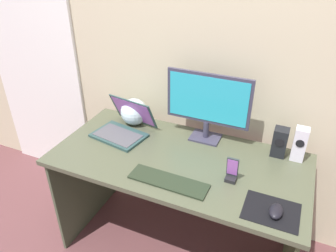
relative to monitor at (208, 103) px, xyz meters
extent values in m
plane|color=brown|center=(-0.08, -0.26, -0.98)|extent=(8.00, 8.00, 0.00)
cube|color=#C3B998|center=(-0.08, 0.18, 0.27)|extent=(6.00, 0.04, 2.50)
cube|color=white|center=(-1.45, 0.15, 0.03)|extent=(0.82, 0.02, 2.02)
cube|color=#464B37|center=(-0.08, -0.26, -0.26)|extent=(1.44, 0.70, 0.03)
cube|color=#434E38|center=(-0.75, -0.26, -0.62)|extent=(0.02, 0.66, 0.71)
cube|color=#445030|center=(0.60, -0.26, -0.62)|extent=(0.02, 0.66, 0.71)
cube|color=#353347|center=(0.00, 0.00, -0.24)|extent=(0.18, 0.14, 0.01)
cylinder|color=#353347|center=(0.00, 0.00, -0.18)|extent=(0.04, 0.04, 0.10)
cube|color=#353347|center=(0.00, 0.00, 0.03)|extent=(0.51, 0.02, 0.31)
cube|color=#26A5BF|center=(0.00, -0.01, 0.03)|extent=(0.47, 0.00, 0.27)
cube|color=silver|center=(0.53, 0.00, -0.14)|extent=(0.07, 0.07, 0.20)
cylinder|color=black|center=(0.53, -0.03, -0.12)|extent=(0.04, 0.00, 0.04)
cube|color=black|center=(0.43, 0.00, -0.16)|extent=(0.08, 0.08, 0.17)
cylinder|color=black|center=(0.43, -0.04, -0.14)|extent=(0.05, 0.00, 0.05)
cube|color=#274240|center=(-0.50, -0.20, -0.23)|extent=(0.35, 0.27, 0.02)
cube|color=#47474C|center=(-0.50, -0.21, -0.22)|extent=(0.30, 0.21, 0.00)
cube|color=#274240|center=(-0.47, -0.05, -0.13)|extent=(0.33, 0.14, 0.20)
cube|color=#A559BF|center=(-0.48, -0.05, -0.13)|extent=(0.30, 0.13, 0.17)
sphere|color=silver|center=(-0.49, -0.01, -0.16)|extent=(0.18, 0.18, 0.18)
cube|color=#212B1C|center=(-0.04, -0.47, -0.24)|extent=(0.42, 0.13, 0.01)
cube|color=black|center=(0.47, -0.47, -0.24)|extent=(0.25, 0.20, 0.00)
ellipsoid|color=black|center=(0.49, -0.48, -0.22)|extent=(0.06, 0.10, 0.04)
cube|color=black|center=(0.24, -0.33, -0.23)|extent=(0.06, 0.05, 0.02)
cube|color=#2C3537|center=(0.24, -0.32, -0.16)|extent=(0.06, 0.03, 0.12)
cube|color=#A559BF|center=(0.24, -0.33, -0.16)|extent=(0.05, 0.02, 0.10)
camera|label=1|loc=(0.46, -1.63, 0.84)|focal=34.37mm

